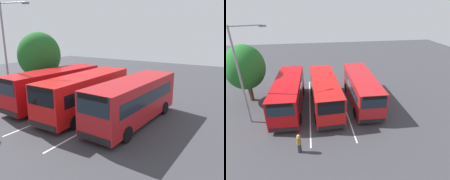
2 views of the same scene
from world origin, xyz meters
The scene contains 8 objects.
ground_plane centered at (0.00, 0.00, 0.00)m, with size 65.74×65.74×0.00m, color #38383D.
bus_far_left centered at (0.15, -3.91, 1.71)m, with size 9.17×2.91×3.10m.
bus_center_left centered at (0.41, -0.18, 1.71)m, with size 9.18×2.93×3.10m.
bus_center_right centered at (0.04, 3.83, 1.71)m, with size 9.16×2.87×3.10m.
street_lamp centered at (2.15, -7.09, 4.97)m, with size 0.96×2.70×8.66m.
depot_tree centered at (-2.18, -8.34, 3.94)m, with size 4.52×4.07×6.33m.
lane_stripe_outer_left centered at (0.00, -1.84, 0.00)m, with size 13.04×0.12×0.01m, color silver.
lane_stripe_inner_left centered at (0.00, 1.84, 0.00)m, with size 13.04×0.12×0.01m, color silver.
Camera 1 is at (13.64, 10.82, 6.27)m, focal length 36.30 mm.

